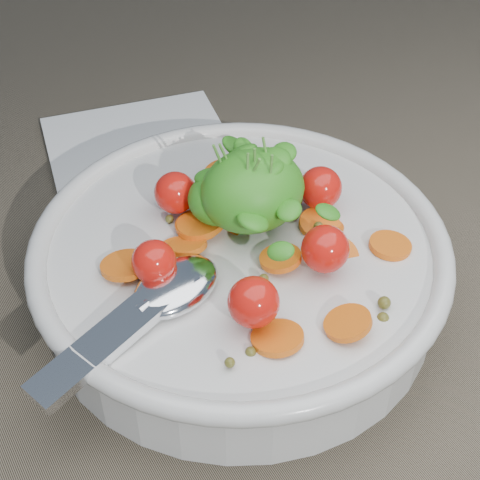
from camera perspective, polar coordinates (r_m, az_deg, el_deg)
ground at (r=0.54m, az=-0.08°, el=-6.45°), size 6.00×6.00×0.00m
bowl at (r=0.53m, az=-0.01°, el=-1.89°), size 0.32×0.30×0.13m
napkin at (r=0.71m, az=-7.78°, el=7.20°), size 0.20×0.18×0.01m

